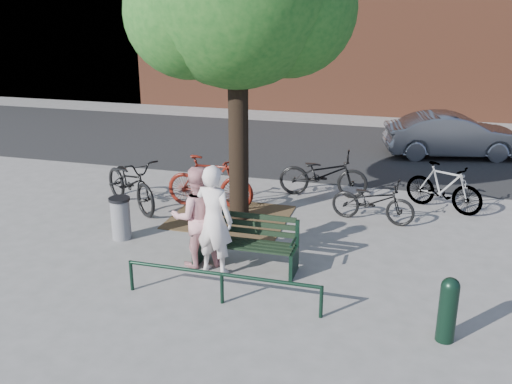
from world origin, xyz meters
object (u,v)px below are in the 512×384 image
(litter_bin, at_px, (121,218))
(bicycle_c, at_px, (323,174))
(parked_car, at_px, (453,135))
(person_left, at_px, (214,220))
(bollard, at_px, (448,307))
(park_bench, at_px, (247,241))
(person_right, at_px, (197,217))

(litter_bin, distance_m, bicycle_c, 4.80)
(parked_car, bearing_deg, bicycle_c, 133.33)
(person_left, distance_m, bollard, 3.85)
(park_bench, xyz_separation_m, person_left, (-0.47, -0.31, 0.45))
(person_left, distance_m, parked_car, 9.71)
(park_bench, distance_m, person_left, 0.72)
(person_right, bearing_deg, bollard, 134.46)
(person_right, relative_size, parked_car, 0.46)
(person_right, xyz_separation_m, bicycle_c, (1.47, 4.15, -0.35))
(bollard, bearing_deg, parked_car, 87.42)
(person_right, xyz_separation_m, parked_car, (4.48, 8.62, -0.25))
(person_left, distance_m, person_right, 0.41)
(bicycle_c, bearing_deg, park_bench, 166.61)
(person_left, height_order, litter_bin, person_left)
(litter_bin, height_order, bicycle_c, bicycle_c)
(park_bench, relative_size, bicycle_c, 0.86)
(person_right, bearing_deg, bicycle_c, -137.72)
(bicycle_c, height_order, parked_car, parked_car)
(bicycle_c, bearing_deg, person_right, 156.13)
(bicycle_c, bearing_deg, litter_bin, 132.34)
(person_right, height_order, parked_car, person_right)
(person_left, relative_size, bollard, 2.01)
(person_right, distance_m, litter_bin, 1.99)
(person_right, distance_m, bollard, 4.24)
(person_left, bearing_deg, park_bench, -136.64)
(person_left, bearing_deg, parked_car, -105.68)
(person_left, height_order, bollard, person_left)
(park_bench, distance_m, bollard, 3.49)
(litter_bin, height_order, parked_car, parked_car)
(person_left, relative_size, parked_car, 0.49)
(park_bench, height_order, person_right, person_right)
(park_bench, bearing_deg, bollard, -23.52)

